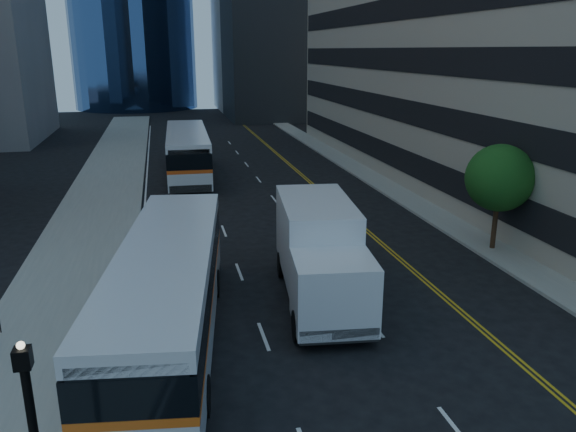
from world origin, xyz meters
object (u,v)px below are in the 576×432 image
(bus_rear, at_px, (187,152))
(bus_front, at_px, (168,291))
(box_truck, at_px, (320,253))
(street_tree, at_px, (500,178))

(bus_rear, bearing_deg, bus_front, -92.63)
(bus_front, bearing_deg, bus_rear, 93.54)
(bus_front, height_order, box_truck, box_truck)
(box_truck, bearing_deg, bus_front, -153.38)
(bus_front, bearing_deg, box_truck, 27.80)
(bus_front, distance_m, bus_rear, 26.09)
(street_tree, xyz_separation_m, bus_rear, (-13.61, 20.31, -1.71))
(street_tree, height_order, bus_rear, street_tree)
(street_tree, height_order, box_truck, street_tree)
(bus_rear, height_order, box_truck, box_truck)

